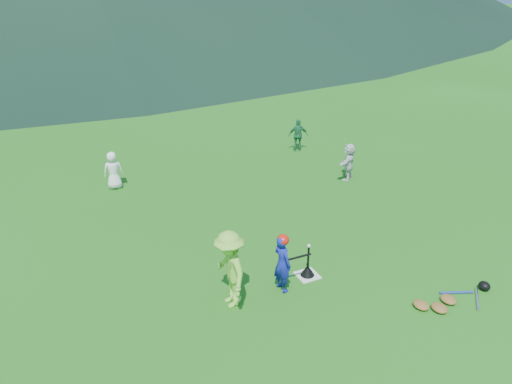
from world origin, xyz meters
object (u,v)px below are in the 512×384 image
batter_child (282,263)px  equipment_pile (449,300)px  fielder_c (298,135)px  adult_coach (230,269)px  home_plate (307,275)px  fielder_d (349,161)px  batting_tee (308,271)px  fielder_a (113,170)px

batter_child → equipment_pile: size_ratio=0.69×
fielder_c → equipment_pile: fielder_c is taller
adult_coach → equipment_pile: adult_coach is taller
home_plate → batter_child: size_ratio=0.36×
home_plate → fielder_d: bearing=45.8°
equipment_pile → fielder_d: bearing=73.5°
home_plate → equipment_pile: 2.83m
home_plate → fielder_c: size_ratio=0.40×
batting_tee → home_plate: bearing=0.0°
batting_tee → fielder_a: bearing=113.7°
fielder_d → equipment_pile: size_ratio=0.63×
fielder_d → equipment_pile: fielder_d is taller
fielder_a → fielder_c: (6.35, 0.35, 0.01)m
home_plate → equipment_pile: size_ratio=0.25×
adult_coach → batter_child: bearing=91.0°
adult_coach → batting_tee: size_ratio=2.33×
batter_child → fielder_c: bearing=-41.3°
fielder_a → fielder_d: fielder_d is taller
fielder_a → batting_tee: fielder_a is taller
adult_coach → equipment_pile: size_ratio=0.88×
home_plate → adult_coach: size_ratio=0.28×
home_plate → fielder_d: size_ratio=0.40×
adult_coach → batting_tee: (1.83, 0.15, -0.66)m
home_plate → equipment_pile: equipment_pile is taller
fielder_a → home_plate: bearing=121.8°
batter_child → fielder_d: (4.46, 4.02, -0.06)m
fielder_c → batting_tee: (-3.60, -6.61, -0.44)m
fielder_a → equipment_pile: (4.77, -8.24, -0.49)m
fielder_d → equipment_pile: 6.10m
fielder_a → fielder_c: fielder_c is taller
adult_coach → fielder_c: size_ratio=1.40×
fielder_d → equipment_pile: (-1.72, -5.83, -0.50)m
fielder_a → equipment_pile: 9.53m
batter_child → adult_coach: (-1.12, 0.03, 0.17)m
fielder_d → home_plate: bearing=7.1°
fielder_d → batting_tee: (-3.74, -3.85, -0.44)m
fielder_d → adult_coach: bearing=-3.0°
batter_child → fielder_d: batter_child is taller
batter_child → batting_tee: size_ratio=1.83×
batting_tee → equipment_pile: 2.83m
home_plate → fielder_c: (3.60, 6.61, 0.56)m
adult_coach → fielder_c: adult_coach is taller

